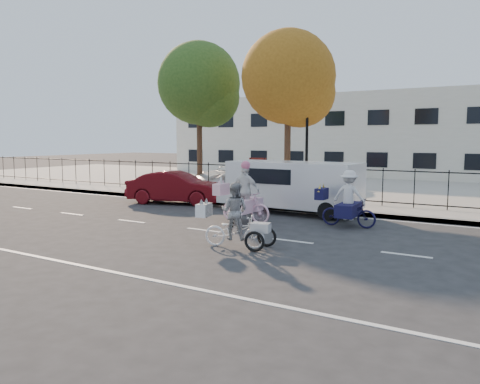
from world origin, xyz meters
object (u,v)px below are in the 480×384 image
Objects in this scene: red_sedan at (176,188)px; lot_car_c at (315,176)px; zebra_trike at (235,223)px; bull_bike at (348,204)px; lot_car_b at (236,176)px; lamppost at (307,131)px; pedestrian at (234,181)px; unicorn_bike at (245,200)px; white_van at (291,185)px.

red_sedan is 7.77m from lot_car_c.
zebra_trike is 4.57m from bull_bike.
lot_car_c is (-2.84, 12.59, 0.21)m from zebra_trike.
lot_car_c is (3.63, 6.87, 0.16)m from red_sedan.
bull_bike is (1.59, 4.29, 0.08)m from zebra_trike.
lot_car_b is (-6.71, 11.04, 0.20)m from zebra_trike.
lamppost is 2.20× the size of zebra_trike.
red_sedan is 2.52m from pedestrian.
unicorn_bike is 0.42× the size of lot_car_b.
red_sedan is 2.67× the size of pedestrian.
lamppost is 0.78× the size of white_van.
lamppost is 5.58m from unicorn_bike.
lot_car_c is (1.70, 5.27, -0.08)m from pedestrian.
lot_car_c is (-1.27, 9.41, 0.09)m from unicorn_bike.
bull_bike is 9.41m from lot_car_c.
lot_car_c is at bearing -42.81° from red_sedan.
bull_bike is at bearing -49.07° from lot_car_c.
unicorn_bike is 1.31× the size of pedestrian.
lot_car_b is at bearing 18.48° from zebra_trike.
zebra_trike is 0.46× the size of lot_car_c.
white_van is (-2.77, 1.66, 0.34)m from bull_bike.
pedestrian reaches higher than zebra_trike.
unicorn_bike reaches higher than lot_car_c.
lamppost reaches higher than pedestrian.
lot_car_c is (-1.67, 6.65, -0.21)m from white_van.
red_sedan is (-5.30, -0.23, -0.37)m from white_van.
lamppost is 2.09× the size of unicorn_bike.
lamppost is 2.73× the size of pedestrian.
bull_bike is at bearing -33.22° from zebra_trike.
bull_bike is (3.16, 1.10, -0.04)m from unicorn_bike.
pedestrian is at bearing 160.80° from white_van.
white_van is (0.34, -2.30, -2.05)m from lamppost.
lamppost is at bearing 101.57° from white_van.
zebra_trike is 6.07m from white_van.
lot_car_b is 1.16× the size of lot_car_c.
white_van is 5.32m from red_sedan.
zebra_trike is at bearing -79.57° from lamppost.
white_van is 3.48× the size of pedestrian.
lamppost is 6.32m from lot_car_b.
unicorn_bike is at bearing -69.47° from lot_car_c.
white_van is at bearing -63.07° from lot_car_c.
pedestrian is at bearing -163.04° from lamppost.
lot_car_b is at bearing -12.38° from red_sedan.
zebra_trike is 8.63m from red_sedan.
zebra_trike is 1.24× the size of pedestrian.
unicorn_bike is 5.10m from pedestrian.
lot_car_c is at bearing -145.33° from pedestrian.
zebra_trike is at bearing -64.45° from lot_car_c.
lot_car_c is at bearing 26.27° from bull_bike.
zebra_trike is 8.62m from pedestrian.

